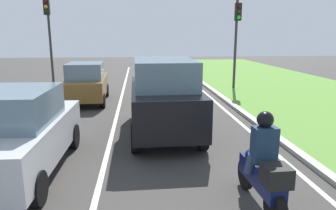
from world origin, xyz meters
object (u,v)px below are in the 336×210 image
object	(u,v)px
motorcycle	(262,179)
rider_person	(264,143)
traffic_light_overhead_left	(48,25)
car_suv_ahead	(164,96)
traffic_light_near_right	(237,29)
car_hatchback_far	(87,83)
car_sedan_left_lane	(18,132)

from	to	relation	value
motorcycle	rider_person	world-z (taller)	rider_person
motorcycle	traffic_light_overhead_left	distance (m)	16.57
car_suv_ahead	motorcycle	size ratio (longest dim) A/B	2.38
rider_person	traffic_light_near_right	size ratio (longest dim) A/B	0.24
rider_person	traffic_light_near_right	bearing A→B (deg)	73.40
traffic_light_near_right	rider_person	bearing A→B (deg)	-105.19
rider_person	traffic_light_near_right	distance (m)	12.60
car_hatchback_far	rider_person	world-z (taller)	car_hatchback_far
car_hatchback_far	motorcycle	world-z (taller)	car_hatchback_far
motorcycle	traffic_light_overhead_left	world-z (taller)	traffic_light_overhead_left
car_suv_ahead	rider_person	size ratio (longest dim) A/B	3.88
rider_person	traffic_light_overhead_left	distance (m)	16.43
car_suv_ahead	car_hatchback_far	world-z (taller)	car_suv_ahead
motorcycle	traffic_light_overhead_left	xyz separation A→B (m)	(-7.23, 14.61, 2.98)
rider_person	car_sedan_left_lane	bearing A→B (deg)	156.54
car_sedan_left_lane	car_hatchback_far	xyz separation A→B (m)	(0.31, 7.36, -0.04)
car_suv_ahead	motorcycle	distance (m)	4.64
motorcycle	car_suv_ahead	bearing A→B (deg)	105.29
car_suv_ahead	rider_person	world-z (taller)	car_suv_ahead
car_suv_ahead	traffic_light_overhead_left	xyz separation A→B (m)	(-5.90, 10.20, 2.39)
motorcycle	traffic_light_overhead_left	size ratio (longest dim) A/B	0.36
car_hatchback_far	motorcycle	size ratio (longest dim) A/B	1.97
car_sedan_left_lane	rider_person	xyz separation A→B (m)	(4.68, -1.89, 0.27)
car_sedan_left_lane	rider_person	size ratio (longest dim) A/B	3.72
car_hatchback_far	rider_person	distance (m)	10.24
rider_person	car_hatchback_far	bearing A→B (deg)	113.84
car_sedan_left_lane	rider_person	distance (m)	5.05
car_sedan_left_lane	traffic_light_near_right	xyz separation A→B (m)	(7.93, 10.10, 2.35)
car_suv_ahead	traffic_light_overhead_left	bearing A→B (deg)	119.35
car_sedan_left_lane	traffic_light_near_right	size ratio (longest dim) A/B	0.90
car_hatchback_far	motorcycle	xyz separation A→B (m)	(4.37, -9.31, -0.31)
rider_person	motorcycle	bearing A→B (deg)	-88.57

